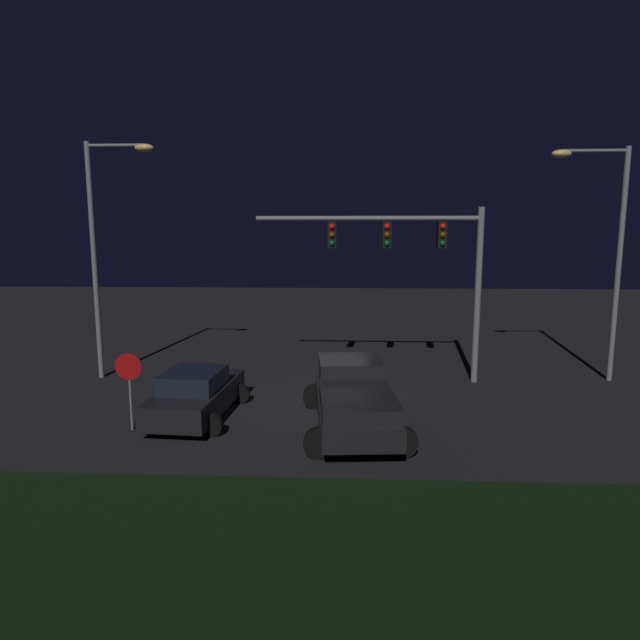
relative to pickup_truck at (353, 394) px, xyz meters
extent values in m
plane|color=black|center=(-0.74, 2.00, -1.00)|extent=(80.00, 80.00, 0.00)
cube|color=black|center=(-0.74, -7.25, -0.95)|extent=(25.85, 7.50, 0.10)
cube|color=black|center=(0.01, -0.17, -0.32)|extent=(2.43, 5.54, 0.55)
cube|color=black|center=(-0.08, 1.01, 0.38)|extent=(1.99, 2.04, 0.85)
cube|color=black|center=(-0.08, 1.01, 0.50)|extent=(1.88, 1.66, 0.51)
cube|color=black|center=(0.10, -1.25, 0.18)|extent=(2.16, 3.17, 0.45)
cylinder|color=black|center=(-1.17, 1.68, -0.60)|extent=(0.80, 0.22, 0.80)
cylinder|color=black|center=(0.88, 1.85, -0.60)|extent=(0.80, 0.22, 0.80)
cylinder|color=black|center=(-0.86, -2.19, -0.60)|extent=(0.80, 0.22, 0.80)
cylinder|color=black|center=(1.20, -2.03, -0.60)|extent=(0.80, 0.22, 0.80)
cube|color=black|center=(-4.72, 0.72, -0.39)|extent=(2.11, 4.52, 0.70)
cube|color=black|center=(-4.73, 0.47, 0.24)|extent=(1.74, 2.11, 0.55)
cylinder|color=black|center=(-5.53, 2.27, -0.68)|extent=(0.64, 0.22, 0.64)
cylinder|color=black|center=(-3.69, 2.14, -0.68)|extent=(0.64, 0.22, 0.64)
cylinder|color=black|center=(-5.74, -0.71, -0.68)|extent=(0.64, 0.22, 0.64)
cylinder|color=black|center=(-3.90, -0.84, -0.68)|extent=(0.64, 0.22, 0.64)
cylinder|color=slate|center=(4.66, 5.18, 2.25)|extent=(0.24, 0.24, 6.50)
cylinder|color=slate|center=(0.56, 5.18, 5.10)|extent=(8.20, 0.18, 0.18)
cube|color=black|center=(3.26, 5.18, 4.50)|extent=(0.32, 0.44, 0.95)
sphere|color=red|center=(3.26, 4.95, 4.80)|extent=(0.22, 0.22, 0.22)
sphere|color=#59380A|center=(3.26, 4.95, 4.50)|extent=(0.22, 0.22, 0.22)
sphere|color=#0C4719|center=(3.26, 4.95, 4.20)|extent=(0.22, 0.22, 0.22)
cube|color=black|center=(1.26, 5.18, 4.50)|extent=(0.32, 0.44, 0.95)
sphere|color=red|center=(1.26, 4.95, 4.80)|extent=(0.22, 0.22, 0.22)
sphere|color=#59380A|center=(1.26, 4.95, 4.50)|extent=(0.22, 0.22, 0.22)
sphere|color=#0C4719|center=(1.26, 4.95, 4.20)|extent=(0.22, 0.22, 0.22)
cube|color=black|center=(-0.74, 5.18, 4.50)|extent=(0.32, 0.44, 0.95)
sphere|color=red|center=(-0.74, 4.95, 4.80)|extent=(0.22, 0.22, 0.22)
sphere|color=#59380A|center=(-0.74, 4.95, 4.50)|extent=(0.22, 0.22, 0.22)
sphere|color=#0C4719|center=(-0.74, 4.95, 4.20)|extent=(0.22, 0.22, 0.22)
cylinder|color=slate|center=(-9.74, 5.15, 3.44)|extent=(0.20, 0.20, 8.89)
cylinder|color=slate|center=(-8.67, 5.15, 7.74)|extent=(2.13, 0.12, 0.12)
ellipsoid|color=#F9CC72|center=(-7.61, 5.15, 7.64)|extent=(0.70, 0.44, 0.30)
cylinder|color=slate|center=(9.88, 5.63, 3.32)|extent=(0.20, 0.20, 8.65)
cylinder|color=slate|center=(8.71, 5.63, 7.50)|extent=(2.35, 0.12, 0.12)
ellipsoid|color=#F9CC72|center=(7.53, 5.63, 7.40)|extent=(0.70, 0.44, 0.30)
cylinder|color=slate|center=(-6.28, -0.44, 0.10)|extent=(0.07, 0.07, 2.20)
cylinder|color=#B20C0F|center=(-6.28, -0.47, 0.85)|extent=(0.76, 0.03, 0.76)
camera|label=1|loc=(-0.24, -14.79, 4.46)|focal=30.09mm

